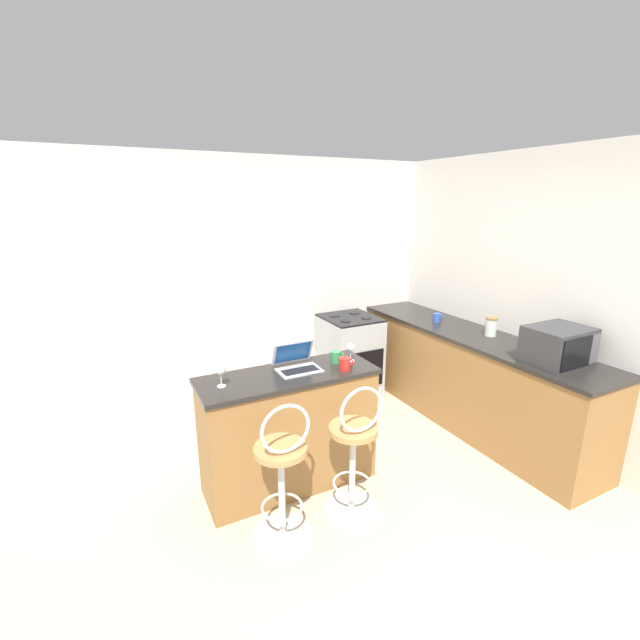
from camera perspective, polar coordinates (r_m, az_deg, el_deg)
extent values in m
plane|color=#BCAD8E|center=(3.27, 7.17, -25.88)|extent=(20.00, 20.00, 0.00)
cube|color=silver|center=(4.54, -8.24, 4.54)|extent=(12.00, 0.06, 2.60)
cube|color=silver|center=(4.06, 31.92, 0.98)|extent=(0.06, 12.00, 2.60)
cube|color=olive|center=(3.40, -4.12, -14.66)|extent=(1.30, 0.46, 0.90)
cube|color=black|center=(3.19, -4.28, -7.42)|extent=(1.33, 0.49, 0.03)
cube|color=olive|center=(4.54, 18.95, -7.44)|extent=(0.61, 2.70, 0.90)
cube|color=black|center=(4.39, 19.48, -1.81)|extent=(0.64, 2.73, 0.03)
cylinder|color=silver|center=(3.21, -4.97, -26.60)|extent=(0.40, 0.40, 0.02)
cylinder|color=silver|center=(3.00, -5.13, -22.08)|extent=(0.04, 0.04, 0.64)
torus|color=silver|center=(3.06, -5.08, -23.53)|extent=(0.28, 0.28, 0.02)
cylinder|color=#B7844C|center=(2.81, -5.30, -16.79)|extent=(0.34, 0.34, 0.04)
torus|color=silver|center=(2.64, -4.62, -14.28)|extent=(0.32, 0.02, 0.32)
cylinder|color=silver|center=(3.39, 4.20, -23.85)|extent=(0.40, 0.40, 0.02)
cylinder|color=silver|center=(3.20, 4.32, -19.43)|extent=(0.04, 0.04, 0.64)
torus|color=silver|center=(3.25, 4.28, -20.84)|extent=(0.28, 0.28, 0.02)
cylinder|color=#B7844C|center=(3.02, 4.45, -14.33)|extent=(0.34, 0.34, 0.04)
torus|color=silver|center=(2.86, 5.53, -11.83)|extent=(0.32, 0.02, 0.32)
cube|color=#B7BABF|center=(3.22, -2.78, -6.72)|extent=(0.32, 0.21, 0.01)
cube|color=black|center=(3.21, -2.66, -6.70)|extent=(0.27, 0.12, 0.00)
cube|color=#B7BABF|center=(3.29, -3.65, -4.35)|extent=(0.32, 0.09, 0.19)
cube|color=#19478C|center=(3.28, -3.61, -4.34)|extent=(0.28, 0.07, 0.16)
cube|color=#2D2D30|center=(3.80, 29.10, -2.98)|extent=(0.47, 0.35, 0.29)
cube|color=black|center=(3.67, 31.04, -3.85)|extent=(0.33, 0.01, 0.24)
cube|color=#4C4C51|center=(3.85, 32.72, -3.28)|extent=(0.09, 0.01, 0.24)
cube|color=#9EA3A8|center=(4.84, 3.94, -5.03)|extent=(0.57, 0.60, 0.91)
cube|color=black|center=(4.62, 5.90, -6.63)|extent=(0.48, 0.01, 0.41)
cube|color=black|center=(4.70, 4.05, 0.30)|extent=(0.57, 0.60, 0.02)
cylinder|color=black|center=(4.53, 3.45, -0.08)|extent=(0.11, 0.11, 0.01)
cylinder|color=black|center=(4.66, 6.15, 0.30)|extent=(0.11, 0.11, 0.01)
cylinder|color=black|center=(4.73, 1.98, 0.62)|extent=(0.11, 0.11, 0.01)
cylinder|color=black|center=(4.86, 4.61, 0.97)|extent=(0.11, 0.11, 0.01)
cylinder|color=red|center=(3.22, 3.30, -5.88)|extent=(0.09, 0.09, 0.10)
torus|color=red|center=(3.25, 4.15, -5.63)|extent=(0.01, 0.06, 0.06)
cylinder|color=silver|center=(3.42, 4.08, -5.42)|extent=(0.06, 0.06, 0.00)
cylinder|color=silver|center=(3.41, 4.10, -4.76)|extent=(0.01, 0.01, 0.08)
sphere|color=silver|center=(3.38, 4.12, -3.70)|extent=(0.06, 0.06, 0.06)
cylinder|color=#2D51AD|center=(4.64, 15.31, 0.29)|extent=(0.08, 0.08, 0.09)
torus|color=#2D51AD|center=(4.68, 15.77, 0.42)|extent=(0.01, 0.06, 0.06)
cylinder|color=silver|center=(3.04, -12.99, -8.59)|extent=(0.06, 0.06, 0.00)
cylinder|color=silver|center=(3.02, -13.05, -7.78)|extent=(0.01, 0.01, 0.09)
sphere|color=silver|center=(2.99, -13.13, -6.46)|extent=(0.07, 0.07, 0.07)
cylinder|color=#338447|center=(3.37, 2.10, -4.94)|extent=(0.08, 0.08, 0.09)
torus|color=#338447|center=(3.39, 2.87, -4.72)|extent=(0.01, 0.06, 0.06)
cylinder|color=silver|center=(4.33, 21.83, -0.95)|extent=(0.10, 0.10, 0.16)
cylinder|color=olive|center=(4.30, 21.95, 0.19)|extent=(0.11, 0.11, 0.02)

